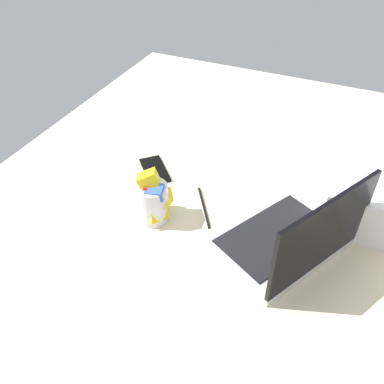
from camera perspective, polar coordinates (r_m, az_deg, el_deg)
The scene contains 5 objects.
bed_mattress at distance 126.54cm, azimuth 3.37°, elevation -3.59°, with size 180.00×140.00×18.00cm, color beige.
laptop at distance 104.45cm, azimuth 13.66°, elevation -6.39°, with size 39.96×35.90×23.00cm.
snack_cup at distance 109.88cm, azimuth -5.48°, elevation -1.14°, with size 10.68×10.32×15.06cm.
cell_phone at distance 129.92cm, azimuth -5.24°, elevation 3.08°, with size 6.80×14.00×0.80cm, color black.
charger_cable at distance 116.07cm, azimuth 1.67°, elevation -2.13°, with size 17.00×0.60×0.60cm, color black.
Camera 1 is at (86.42, 30.43, 96.29)cm, focal length 38.18 mm.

